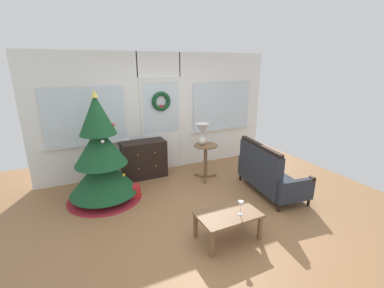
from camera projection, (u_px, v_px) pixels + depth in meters
ground_plane at (203, 212)px, 4.28m from camera, size 6.76×6.76×0.00m
back_wall_with_door at (160, 113)px, 5.71m from camera, size 5.20×0.19×2.55m
christmas_tree at (101, 161)px, 4.51m from camera, size 1.29×1.29×1.92m
dresser_cabinet at (144, 159)px, 5.52m from camera, size 0.91×0.45×0.78m
settee_sofa at (267, 174)px, 4.83m from camera, size 0.85×1.48×0.96m
side_table at (205, 155)px, 5.39m from camera, size 0.50×0.48×0.73m
table_lamp at (202, 131)px, 5.26m from camera, size 0.28×0.28×0.44m
coffee_table at (228, 217)px, 3.55m from camera, size 0.85×0.54×0.38m
wine_glass at (241, 205)px, 3.48m from camera, size 0.08×0.08×0.20m
gift_box at (134, 191)px, 4.74m from camera, size 0.22×0.20×0.22m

